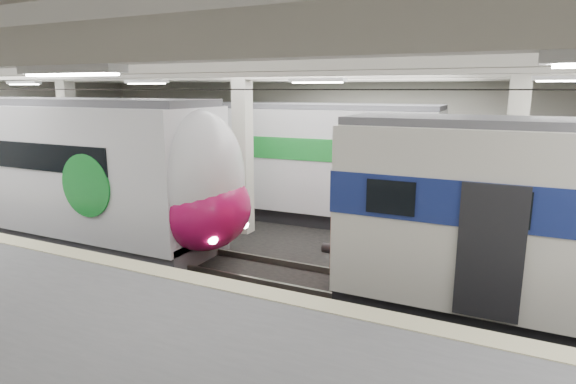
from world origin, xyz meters
The scene contains 3 objects.
station_hall centered at (0.00, -1.74, 3.24)m, with size 36.00×24.00×5.75m.
modern_emu centered at (-7.51, 0.00, 2.18)m, with size 13.74×2.84×4.43m.
far_train centered at (-3.68, 5.50, 2.17)m, with size 13.14×3.11×4.21m.
Camera 1 is at (5.14, -10.36, 4.71)m, focal length 30.00 mm.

